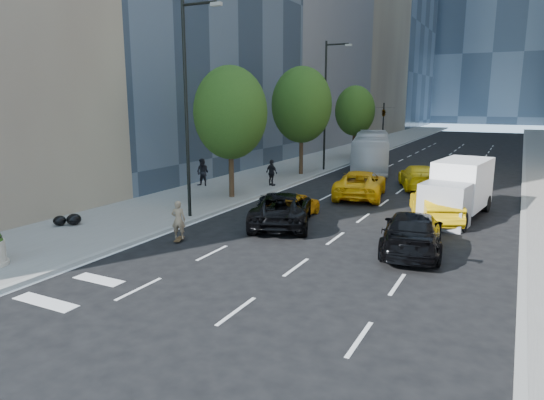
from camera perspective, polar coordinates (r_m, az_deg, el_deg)
The scene contains 20 objects.
ground at distance 17.42m, azimuth -0.15°, elevation -7.41°, with size 160.00×160.00×0.00m, color black.
sidewalk_left at distance 47.93m, azimuth 6.76°, elevation 4.90°, with size 6.00×120.00×0.15m, color slate.
lamp_near at distance 23.22m, azimuth -9.75°, elevation 11.82°, with size 2.13×0.22×10.00m.
lamp_far at distance 39.16m, azimuth 6.53°, elevation 11.81°, with size 2.13×0.22×10.00m.
tree_near at distance 27.86m, azimuth -4.92°, elevation 10.17°, with size 4.20×4.20×7.46m.
tree_mid at distance 36.72m, azimuth 3.51°, elevation 11.10°, with size 4.50×4.50×7.99m.
tree_far at distance 48.92m, azimuth 9.73°, elevation 10.30°, with size 3.90×3.90×6.92m.
traffic_signal at distance 56.40m, azimuth 13.00°, elevation 9.94°, with size 2.48×0.53×5.20m.
skateboarder at distance 20.15m, azimuth -10.94°, elevation -2.61°, with size 0.58×0.38×1.59m, color #846D52.
black_sedan_lincoln at distance 22.38m, azimuth 1.16°, elevation -1.02°, with size 2.57×5.57×1.55m, color black.
black_sedan_mercedes at distance 19.19m, azimuth 16.19°, elevation -3.65°, with size 2.18×5.36×1.55m, color black.
taxi_a at distance 23.73m, azimuth 2.75°, elevation -0.61°, with size 1.52×3.79×1.29m, color orange.
taxi_b at distance 24.37m, azimuth 18.66°, elevation -0.56°, with size 1.66×4.75×1.57m, color #DAA60B.
taxi_c at distance 29.25m, azimuth 10.38°, elevation 1.87°, with size 2.65×5.74×1.60m, color #F4AF0C.
taxi_d at distance 33.04m, azimuth 16.86°, elevation 2.63°, with size 2.15×5.30×1.54m, color yellow.
city_bus at distance 40.37m, azimuth 11.60°, elevation 5.61°, with size 2.64×11.27×3.14m, color silver.
box_truck at distance 25.31m, azimuth 21.04°, elevation 1.19°, with size 2.91×6.08×2.79m.
pedestrian_a at distance 31.96m, azimuth -8.15°, elevation 3.23°, with size 0.87×0.68×1.80m, color black.
pedestrian_b at distance 31.78m, azimuth -0.03°, elevation 3.23°, with size 1.01×0.42×1.72m, color black.
garbage_bags at distance 23.71m, azimuth -22.85°, elevation -2.17°, with size 1.04×1.01×0.52m.
Camera 1 is at (7.55, -14.63, 5.72)m, focal length 32.00 mm.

